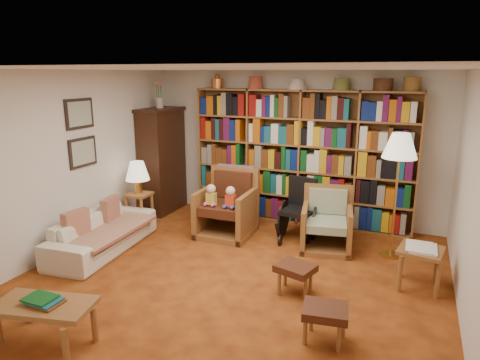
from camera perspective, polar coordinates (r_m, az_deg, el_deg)
The scene contains 23 objects.
floor at distance 5.41m, azimuth -0.90°, elevation -12.92°, with size 5.00×5.00×0.00m, color #A14D18.
ceiling at distance 4.82m, azimuth -1.02°, elevation 14.62°, with size 5.00×5.00×0.00m, color white.
wall_back at distance 7.28m, azimuth 6.92°, elevation 4.46°, with size 5.00×5.00×0.00m, color silver.
wall_front at distance 2.97m, azimuth -20.90°, elevation -10.86°, with size 5.00×5.00×0.00m, color silver.
wall_left at distance 6.36m, azimuth -22.10°, elevation 2.13°, with size 5.00×5.00×0.00m, color silver.
wall_right at distance 4.61m, azimuth 28.89°, elevation -2.86°, with size 5.00×5.00×0.00m, color silver.
bookshelf at distance 7.08m, azimuth 8.08°, elevation 3.50°, with size 3.60×0.30×2.42m.
curio_cabinet at distance 7.80m, azimuth -10.35°, elevation 2.77°, with size 0.50×0.95×2.40m.
framed_pictures at distance 6.50m, azimuth -20.42°, elevation 5.88°, with size 0.03×0.52×0.97m.
sofa at distance 6.39m, azimuth -17.84°, elevation -6.67°, with size 0.71×1.81×0.53m, color beige.
sofa_throw at distance 6.35m, azimuth -17.52°, elevation -6.44°, with size 0.78×1.45×0.04m, color beige.
cushion_left at distance 6.66m, azimuth -16.89°, elevation -4.06°, with size 0.12×0.37×0.37m, color maroon.
cushion_right at distance 6.17m, azimuth -20.99°, elevation -5.85°, with size 0.12×0.38×0.38m, color maroon.
side_table_lamp at distance 7.16m, azimuth -13.29°, elevation -2.95°, with size 0.38×0.38×0.56m.
table_lamp at distance 7.03m, azimuth -13.53°, elevation 1.06°, with size 0.39×0.39×0.52m.
armchair_leather at distance 6.70m, azimuth -1.45°, elevation -3.62°, with size 0.82×0.88×1.03m.
armchair_sage at distance 6.31m, azimuth 11.62°, elevation -5.86°, with size 0.83×0.84×0.87m.
wheelchair at distance 6.51m, azimuth 7.96°, elevation -4.22°, with size 0.54×0.75×0.94m.
floor_lamp at distance 5.94m, azimuth 20.53°, elevation 3.64°, with size 0.45×0.45×1.70m.
side_table_papers at distance 5.44m, azimuth 22.91°, elevation -9.20°, with size 0.54×0.54×0.51m.
footstool_a at distance 5.00m, azimuth 7.41°, elevation -11.83°, with size 0.49×0.45×0.34m.
footstool_b at distance 4.23m, azimuth 11.31°, elevation -17.03°, with size 0.46×0.41×0.35m.
coffee_table at distance 4.49m, azimuth -24.66°, elevation -15.31°, with size 0.98×0.64×0.45m.
Camera 1 is at (1.92, -4.42, 2.46)m, focal length 32.00 mm.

